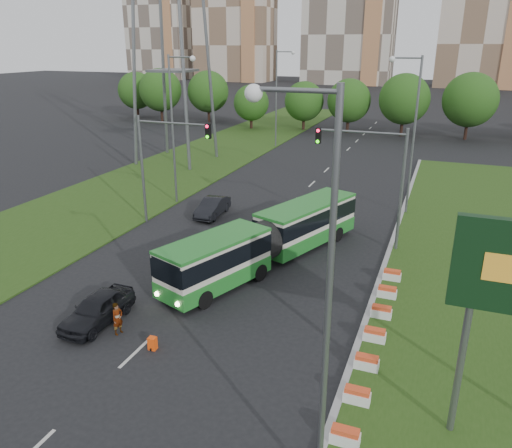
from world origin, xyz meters
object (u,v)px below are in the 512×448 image
at_px(articulated_bus, 266,238).
at_px(car_left_far, 212,207).
at_px(pedestrian, 118,318).
at_px(car_left_near, 97,309).
at_px(shopping_trolley, 152,343).
at_px(traffic_mast_median, 377,169).
at_px(traffic_mast_left, 160,154).

distance_m(articulated_bus, car_left_far, 9.78).
bearing_deg(articulated_bus, pedestrian, -89.36).
height_order(articulated_bus, car_left_near, articulated_bus).
height_order(articulated_bus, car_left_far, articulated_bus).
xyz_separation_m(articulated_bus, car_left_far, (-6.92, 6.85, -0.89)).
bearing_deg(shopping_trolley, traffic_mast_median, 62.46).
bearing_deg(shopping_trolley, articulated_bus, 79.60).
xyz_separation_m(traffic_mast_median, car_left_near, (-10.88, -14.39, -4.61)).
distance_m(car_left_near, pedestrian, 1.58).
distance_m(traffic_mast_median, car_left_far, 13.63).
bearing_deg(traffic_mast_left, car_left_near, -72.29).
distance_m(traffic_mast_median, pedestrian, 18.15).
relative_size(traffic_mast_left, pedestrian, 5.03).
distance_m(traffic_mast_median, car_left_near, 18.62).
relative_size(traffic_mast_left, shopping_trolley, 13.32).
bearing_deg(articulated_bus, car_left_far, 155.87).
height_order(articulated_bus, pedestrian, articulated_bus).
height_order(traffic_mast_left, shopping_trolley, traffic_mast_left).
distance_m(car_left_near, car_left_far, 16.53).
xyz_separation_m(traffic_mast_median, traffic_mast_left, (-15.16, -1.00, 0.00)).
relative_size(car_left_near, shopping_trolley, 7.22).
height_order(traffic_mast_median, pedestrian, traffic_mast_median).
distance_m(traffic_mast_median, traffic_mast_left, 15.19).
bearing_deg(pedestrian, shopping_trolley, -91.83).
xyz_separation_m(traffic_mast_median, articulated_bus, (-5.72, -4.80, -3.76)).
xyz_separation_m(traffic_mast_median, car_left_far, (-12.65, 2.05, -4.64)).
xyz_separation_m(car_left_near, car_left_far, (-1.76, 16.44, -0.03)).
bearing_deg(traffic_mast_median, traffic_mast_left, -176.23).
bearing_deg(car_left_far, car_left_near, -86.69).
bearing_deg(car_left_far, shopping_trolley, -75.47).
bearing_deg(car_left_near, traffic_mast_left, 108.92).
relative_size(pedestrian, shopping_trolley, 2.65).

